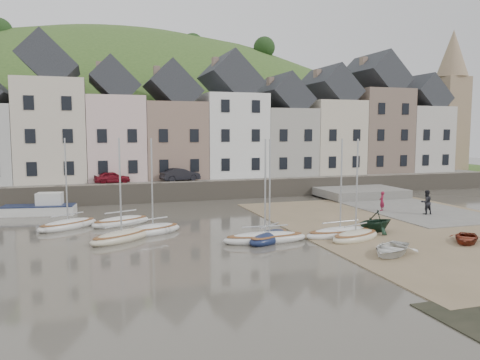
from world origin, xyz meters
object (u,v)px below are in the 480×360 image
object	(u,v)px
sailboat_0	(121,221)
rowboat_green	(375,221)
rowboat_red	(466,238)
person_dark	(426,202)
rowboat_white	(391,249)
person_red	(382,201)
car_left	(112,177)
car_right	(180,175)

from	to	relation	value
sailboat_0	rowboat_green	world-z (taller)	sailboat_0
rowboat_red	person_dark	size ratio (longest dim) A/B	1.45
rowboat_white	rowboat_red	bearing A→B (deg)	63.90
person_red	car_left	size ratio (longest dim) A/B	0.47
rowboat_green	rowboat_red	world-z (taller)	rowboat_green
sailboat_0	rowboat_red	world-z (taller)	sailboat_0
rowboat_white	car_left	world-z (taller)	car_left
rowboat_green	sailboat_0	bearing A→B (deg)	-126.92
person_dark	car_right	bearing A→B (deg)	-40.49
person_dark	rowboat_white	bearing A→B (deg)	47.41
rowboat_green	person_dark	size ratio (longest dim) A/B	1.44
sailboat_0	car_left	world-z (taller)	sailboat_0
person_red	car_left	xyz separation A→B (m)	(-20.51, 13.60, 1.26)
rowboat_red	person_red	size ratio (longest dim) A/B	1.71
rowboat_green	rowboat_red	xyz separation A→B (m)	(3.39, -4.13, -0.43)
sailboat_0	car_left	bearing A→B (deg)	90.03
rowboat_green	person_red	distance (m)	8.26
person_red	person_dark	world-z (taller)	person_dark
car_right	rowboat_red	bearing A→B (deg)	-167.49
person_dark	car_left	size ratio (longest dim) A/B	0.56
sailboat_0	person_dark	size ratio (longest dim) A/B	3.38
car_right	sailboat_0	bearing A→B (deg)	138.06
person_red	rowboat_white	bearing A→B (deg)	22.38
rowboat_red	car_right	bearing A→B (deg)	163.41
rowboat_green	person_red	xyz separation A→B (m)	(5.00, 6.58, 0.14)
rowboat_red	car_left	bearing A→B (deg)	174.32
rowboat_red	sailboat_0	bearing A→B (deg)	-165.41
rowboat_white	person_dark	bearing A→B (deg)	97.99
rowboat_green	person_dark	world-z (taller)	person_dark
person_red	person_dark	xyz separation A→B (m)	(2.34, -2.42, 0.15)
rowboat_green	person_dark	bearing A→B (deg)	108.79
rowboat_green	car_right	world-z (taller)	car_right
rowboat_white	car_right	size ratio (longest dim) A/B	0.81
sailboat_0	car_right	world-z (taller)	sailboat_0
car_right	person_red	bearing A→B (deg)	-148.68
person_red	car_right	bearing A→B (deg)	-79.33
sailboat_0	rowboat_white	size ratio (longest dim) A/B	1.99
rowboat_green	car_left	distance (m)	25.48
rowboat_white	sailboat_0	bearing A→B (deg)	-169.61
person_dark	person_red	bearing A→B (deg)	-42.00
sailboat_0	rowboat_white	xyz separation A→B (m)	(13.07, -12.70, 0.12)
person_dark	car_left	xyz separation A→B (m)	(-22.84, 16.02, 1.12)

